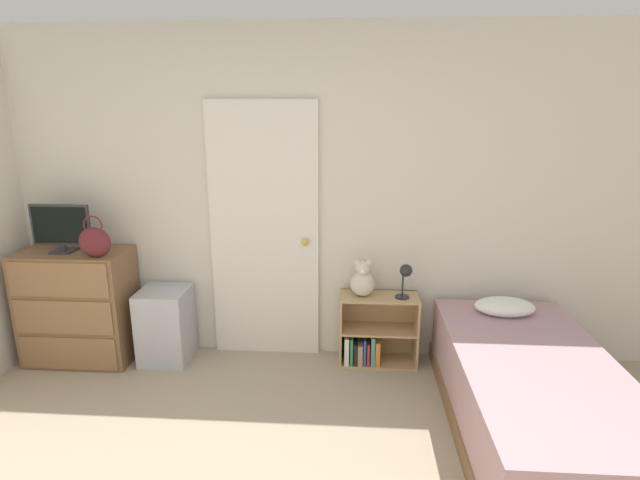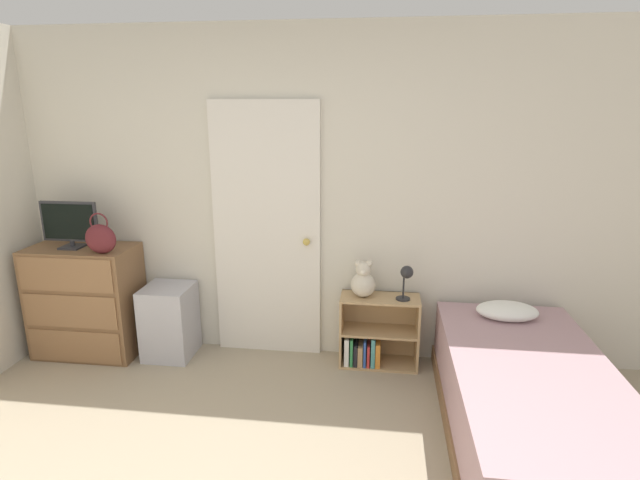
# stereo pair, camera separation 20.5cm
# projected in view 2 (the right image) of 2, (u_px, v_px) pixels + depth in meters

# --- Properties ---
(wall_back) EXTENTS (10.00, 0.06, 2.55)m
(wall_back) POSITION_uv_depth(u_px,v_px,m) (283.00, 197.00, 3.87)
(wall_back) COLOR beige
(wall_back) RESTS_ON ground_plane
(door_closed) EXTENTS (0.84, 0.09, 2.01)m
(door_closed) POSITION_uv_depth(u_px,v_px,m) (267.00, 232.00, 3.90)
(door_closed) COLOR silver
(door_closed) RESTS_ON ground_plane
(dresser) EXTENTS (0.82, 0.45, 0.89)m
(dresser) POSITION_uv_depth(u_px,v_px,m) (87.00, 301.00, 4.01)
(dresser) COLOR brown
(dresser) RESTS_ON ground_plane
(tv) EXTENTS (0.45, 0.16, 0.37)m
(tv) POSITION_uv_depth(u_px,v_px,m) (70.00, 224.00, 3.83)
(tv) COLOR #2D2D33
(tv) RESTS_ON dresser
(handbag) EXTENTS (0.24, 0.10, 0.31)m
(handbag) POSITION_uv_depth(u_px,v_px,m) (101.00, 238.00, 3.70)
(handbag) COLOR #591E23
(handbag) RESTS_ON dresser
(storage_bin) EXTENTS (0.37, 0.38, 0.58)m
(storage_bin) POSITION_uv_depth(u_px,v_px,m) (170.00, 321.00, 4.00)
(storage_bin) COLOR #ADADB7
(storage_bin) RESTS_ON ground_plane
(bookshelf) EXTENTS (0.60, 0.26, 0.56)m
(bookshelf) POSITION_uv_depth(u_px,v_px,m) (374.00, 337.00, 3.88)
(bookshelf) COLOR tan
(bookshelf) RESTS_ON ground_plane
(teddy_bear) EXTENTS (0.19, 0.19, 0.29)m
(teddy_bear) POSITION_uv_depth(u_px,v_px,m) (363.00, 281.00, 3.77)
(teddy_bear) COLOR beige
(teddy_bear) RESTS_ON bookshelf
(desk_lamp) EXTENTS (0.12, 0.12, 0.27)m
(desk_lamp) POSITION_uv_depth(u_px,v_px,m) (406.00, 276.00, 3.67)
(desk_lamp) COLOR #262628
(desk_lamp) RESTS_ON bookshelf
(bed) EXTENTS (0.95, 1.96, 0.61)m
(bed) POSITION_uv_depth(u_px,v_px,m) (530.00, 404.00, 2.95)
(bed) COLOR brown
(bed) RESTS_ON ground_plane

